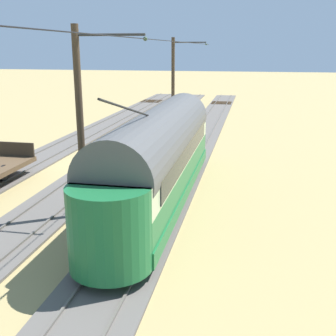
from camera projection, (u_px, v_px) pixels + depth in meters
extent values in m
plane|color=#9E8956|center=(107.00, 164.00, 25.55)|extent=(220.00, 220.00, 0.00)
cube|color=#56514C|center=(181.00, 168.00, 24.66)|extent=(2.80, 80.00, 0.10)
cube|color=#59544C|center=(169.00, 165.00, 24.77)|extent=(0.07, 80.00, 0.08)
cube|color=#59544C|center=(193.00, 167.00, 24.50)|extent=(0.07, 80.00, 0.08)
cube|color=#47331E|center=(222.00, 102.00, 54.82)|extent=(2.50, 0.24, 0.08)
cube|color=#47331E|center=(222.00, 102.00, 54.20)|extent=(2.50, 0.24, 0.08)
cube|color=#47331E|center=(221.00, 103.00, 53.59)|extent=(2.50, 0.24, 0.08)
cube|color=#47331E|center=(221.00, 103.00, 52.98)|extent=(2.50, 0.24, 0.08)
cube|color=#47331E|center=(221.00, 104.00, 52.37)|extent=(2.50, 0.24, 0.08)
cube|color=#56514C|center=(107.00, 163.00, 25.53)|extent=(2.80, 80.00, 0.10)
cube|color=#59544C|center=(95.00, 161.00, 25.64)|extent=(0.07, 80.00, 0.08)
cube|color=#59544C|center=(118.00, 163.00, 25.37)|extent=(0.07, 80.00, 0.08)
cube|color=#47331E|center=(187.00, 101.00, 55.69)|extent=(2.50, 0.24, 0.08)
cube|color=#47331E|center=(187.00, 101.00, 55.08)|extent=(2.50, 0.24, 0.08)
cube|color=#47331E|center=(186.00, 102.00, 54.46)|extent=(2.50, 0.24, 0.08)
cube|color=#47331E|center=(185.00, 103.00, 53.85)|extent=(2.50, 0.24, 0.08)
cube|color=#47331E|center=(184.00, 103.00, 53.24)|extent=(2.50, 0.24, 0.08)
cube|color=#56514C|center=(37.00, 160.00, 26.40)|extent=(2.80, 80.00, 0.10)
cube|color=#59544C|center=(27.00, 158.00, 26.52)|extent=(0.07, 80.00, 0.08)
cube|color=#59544C|center=(48.00, 159.00, 26.24)|extent=(0.07, 80.00, 0.08)
cube|color=#47331E|center=(154.00, 100.00, 56.56)|extent=(2.50, 0.24, 0.08)
cube|color=#47331E|center=(153.00, 101.00, 55.95)|extent=(2.50, 0.24, 0.08)
cube|color=#47331E|center=(151.00, 101.00, 55.34)|extent=(2.50, 0.24, 0.08)
cube|color=#47331E|center=(150.00, 102.00, 54.72)|extent=(2.50, 0.24, 0.08)
cube|color=#47331E|center=(149.00, 102.00, 54.11)|extent=(2.50, 0.24, 0.08)
cube|color=#196033|center=(160.00, 188.00, 19.02)|extent=(2.65, 13.58, 0.55)
cube|color=#196033|center=(160.00, 172.00, 18.81)|extent=(2.55, 13.58, 0.95)
cube|color=#B7C699|center=(160.00, 150.00, 18.54)|extent=(2.55, 13.58, 1.05)
cylinder|color=#4C4C4C|center=(160.00, 139.00, 18.39)|extent=(2.65, 13.30, 2.65)
cylinder|color=#196033|center=(184.00, 137.00, 25.10)|extent=(2.55, 2.55, 2.55)
cylinder|color=#196033|center=(111.00, 227.00, 12.39)|extent=(2.55, 2.55, 2.55)
cube|color=black|center=(187.00, 117.00, 25.89)|extent=(1.63, 0.08, 0.36)
cube|color=black|center=(187.00, 122.00, 26.01)|extent=(1.73, 0.06, 0.80)
cube|color=black|center=(189.00, 152.00, 18.29)|extent=(0.04, 11.40, 0.80)
cube|color=black|center=(131.00, 149.00, 18.78)|extent=(0.04, 11.40, 0.80)
cylinder|color=silver|center=(187.00, 137.00, 26.35)|extent=(0.24, 0.06, 0.24)
cube|color=gray|center=(187.00, 151.00, 26.55)|extent=(1.94, 0.12, 0.20)
cylinder|color=black|center=(128.00, 109.00, 13.49)|extent=(0.07, 5.23, 1.28)
cylinder|color=black|center=(190.00, 166.00, 23.02)|extent=(0.10, 0.76, 0.76)
cylinder|color=black|center=(164.00, 165.00, 23.29)|extent=(0.10, 0.76, 0.76)
cylinder|color=black|center=(153.00, 231.00, 14.82)|extent=(0.10, 0.76, 0.76)
cylinder|color=black|center=(114.00, 228.00, 15.10)|extent=(0.10, 0.76, 0.76)
cube|color=#33281E|center=(11.00, 149.00, 23.44)|extent=(2.80, 0.10, 0.80)
cylinder|color=black|center=(4.00, 173.00, 21.67)|extent=(0.10, 0.84, 0.84)
cylinder|color=#423323|center=(173.00, 85.00, 35.03)|extent=(0.28, 0.28, 7.67)
cylinder|color=#2D2D2D|center=(190.00, 42.00, 33.83)|extent=(2.69, 0.10, 0.10)
sphere|color=#334733|center=(206.00, 44.00, 33.62)|extent=(0.16, 0.16, 0.16)
cylinder|color=#423323|center=(80.00, 126.00, 16.52)|extent=(0.28, 0.28, 7.67)
cylinder|color=#2D2D2D|center=(110.00, 35.00, 15.32)|extent=(2.69, 0.10, 0.10)
sphere|color=#334733|center=(145.00, 39.00, 15.11)|extent=(0.16, 0.16, 0.16)
cylinder|color=black|center=(190.00, 42.00, 33.83)|extent=(2.69, 0.02, 0.02)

